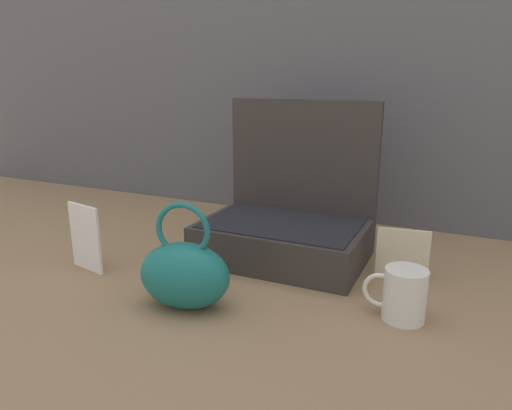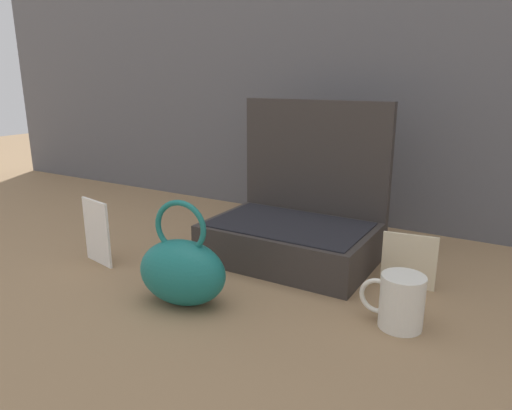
{
  "view_description": "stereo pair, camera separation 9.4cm",
  "coord_description": "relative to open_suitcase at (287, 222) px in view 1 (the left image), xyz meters",
  "views": [
    {
      "loc": [
        0.36,
        -0.84,
        0.44
      ],
      "look_at": [
        -0.01,
        -0.02,
        0.19
      ],
      "focal_mm": 32.7,
      "sensor_mm": 36.0,
      "label": 1
    },
    {
      "loc": [
        0.45,
        -0.8,
        0.44
      ],
      "look_at": [
        -0.01,
        -0.02,
        0.19
      ],
      "focal_mm": 32.7,
      "sensor_mm": 36.0,
      "label": 2
    }
  ],
  "objects": [
    {
      "name": "ground_plane",
      "position": [
        0.03,
        -0.2,
        -0.09
      ],
      "size": [
        6.0,
        6.0,
        0.0
      ],
      "primitive_type": "plane",
      "color": "#8C6D4C"
    },
    {
      "name": "poster_card_right",
      "position": [
        0.28,
        -0.04,
        -0.03
      ],
      "size": [
        0.11,
        0.02,
        0.12
      ],
      "primitive_type": "cube",
      "rotation": [
        0.0,
        0.0,
        0.14
      ],
      "color": "beige",
      "rests_on": "ground_plane"
    },
    {
      "name": "open_suitcase",
      "position": [
        0.0,
        0.0,
        0.0
      ],
      "size": [
        0.39,
        0.28,
        0.38
      ],
      "color": "#332D2B",
      "rests_on": "ground_plane"
    },
    {
      "name": "info_card_left",
      "position": [
        -0.39,
        -0.28,
        -0.01
      ],
      "size": [
        0.1,
        0.03,
        0.16
      ],
      "primitive_type": "cube",
      "rotation": [
        0.0,
        0.0,
        -0.2
      ],
      "color": "white",
      "rests_on": "ground_plane"
    },
    {
      "name": "teal_pouch_handbag",
      "position": [
        -0.08,
        -0.34,
        -0.02
      ],
      "size": [
        0.2,
        0.14,
        0.21
      ],
      "color": "#196B66",
      "rests_on": "ground_plane"
    },
    {
      "name": "coffee_mug",
      "position": [
        0.31,
        -0.21,
        -0.04
      ],
      "size": [
        0.12,
        0.08,
        0.1
      ],
      "color": "silver",
      "rests_on": "ground_plane"
    }
  ]
}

